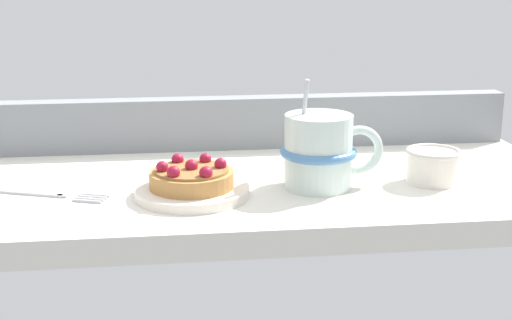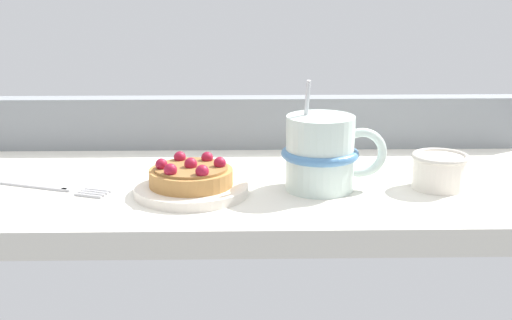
{
  "view_description": "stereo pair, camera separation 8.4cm",
  "coord_description": "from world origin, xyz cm",
  "px_view_note": "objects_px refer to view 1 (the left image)",
  "views": [
    {
      "loc": [
        -6.82,
        -85.38,
        25.99
      ],
      "look_at": [
        3.32,
        -4.87,
        3.79
      ],
      "focal_mm": 51.78,
      "sensor_mm": 36.0,
      "label": 1
    },
    {
      "loc": [
        1.56,
        -86.0,
        25.99
      ],
      "look_at": [
        3.32,
        -4.87,
        3.79
      ],
      "focal_mm": 51.78,
      "sensor_mm": 36.0,
      "label": 2
    }
  ],
  "objects_px": {
    "dessert_fork": "(37,193)",
    "sugar_bowl": "(433,165)",
    "raspberry_tart": "(192,177)",
    "dessert_plate": "(192,192)",
    "coffee_mug": "(320,151)"
  },
  "relations": [
    {
      "from": "dessert_fork",
      "to": "sugar_bowl",
      "type": "bearing_deg",
      "value": -0.97
    },
    {
      "from": "raspberry_tart",
      "to": "dessert_fork",
      "type": "distance_m",
      "value": 0.18
    },
    {
      "from": "dessert_fork",
      "to": "raspberry_tart",
      "type": "bearing_deg",
      "value": -8.47
    },
    {
      "from": "dessert_plate",
      "to": "coffee_mug",
      "type": "bearing_deg",
      "value": 6.36
    },
    {
      "from": "sugar_bowl",
      "to": "coffee_mug",
      "type": "bearing_deg",
      "value": -179.46
    },
    {
      "from": "raspberry_tart",
      "to": "dessert_plate",
      "type": "bearing_deg",
      "value": 86.42
    },
    {
      "from": "dessert_plate",
      "to": "raspberry_tart",
      "type": "bearing_deg",
      "value": -93.58
    },
    {
      "from": "raspberry_tart",
      "to": "dessert_fork",
      "type": "relative_size",
      "value": 0.57
    },
    {
      "from": "dessert_fork",
      "to": "sugar_bowl",
      "type": "distance_m",
      "value": 0.46
    },
    {
      "from": "dessert_plate",
      "to": "sugar_bowl",
      "type": "relative_size",
      "value": 1.96
    },
    {
      "from": "dessert_plate",
      "to": "dessert_fork",
      "type": "relative_size",
      "value": 0.77
    },
    {
      "from": "raspberry_tart",
      "to": "sugar_bowl",
      "type": "relative_size",
      "value": 1.43
    },
    {
      "from": "dessert_plate",
      "to": "dessert_fork",
      "type": "height_order",
      "value": "dessert_plate"
    },
    {
      "from": "dessert_plate",
      "to": "coffee_mug",
      "type": "distance_m",
      "value": 0.16
    },
    {
      "from": "raspberry_tart",
      "to": "coffee_mug",
      "type": "xyz_separation_m",
      "value": [
        0.15,
        0.02,
        0.02
      ]
    }
  ]
}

